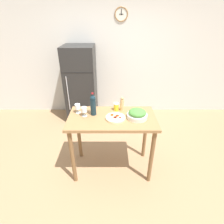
% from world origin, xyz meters
% --- Properties ---
extents(ground_plane, '(14.00, 14.00, 0.00)m').
position_xyz_m(ground_plane, '(0.00, 0.00, 0.00)').
color(ground_plane, '#9E7A56').
extents(wall_back, '(6.40, 0.08, 2.60)m').
position_xyz_m(wall_back, '(0.00, 2.00, 1.30)').
color(wall_back, silver).
rests_on(wall_back, ground_plane).
extents(refrigerator, '(0.64, 0.69, 1.63)m').
position_xyz_m(refrigerator, '(-0.68, 1.62, 0.81)').
color(refrigerator, black).
rests_on(refrigerator, ground_plane).
extents(prep_counter, '(1.20, 0.64, 0.93)m').
position_xyz_m(prep_counter, '(0.00, 0.00, 0.79)').
color(prep_counter, olive).
rests_on(prep_counter, ground_plane).
extents(wine_bottle, '(0.08, 0.08, 0.32)m').
position_xyz_m(wine_bottle, '(-0.26, 0.07, 1.08)').
color(wine_bottle, '#142833').
rests_on(wine_bottle, prep_counter).
extents(wine_glass_near, '(0.07, 0.07, 0.13)m').
position_xyz_m(wine_glass_near, '(-0.38, 0.03, 1.02)').
color(wine_glass_near, silver).
rests_on(wine_glass_near, prep_counter).
extents(wine_glass_far, '(0.07, 0.07, 0.13)m').
position_xyz_m(wine_glass_far, '(-0.48, 0.12, 1.02)').
color(wine_glass_far, silver).
rests_on(wine_glass_far, prep_counter).
extents(pepper_mill, '(0.06, 0.06, 0.21)m').
position_xyz_m(pepper_mill, '(0.14, 0.19, 1.03)').
color(pepper_mill, tan).
rests_on(pepper_mill, prep_counter).
extents(salad_bowl, '(0.27, 0.27, 0.13)m').
position_xyz_m(salad_bowl, '(0.34, -0.02, 0.99)').
color(salad_bowl, silver).
rests_on(salad_bowl, prep_counter).
extents(homemade_pizza, '(0.27, 0.27, 0.03)m').
position_xyz_m(homemade_pizza, '(0.05, -0.04, 0.95)').
color(homemade_pizza, beige).
rests_on(homemade_pizza, prep_counter).
extents(salt_canister, '(0.07, 0.07, 0.11)m').
position_xyz_m(salt_canister, '(0.06, 0.20, 0.99)').
color(salt_canister, yellow).
rests_on(salt_canister, prep_counter).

